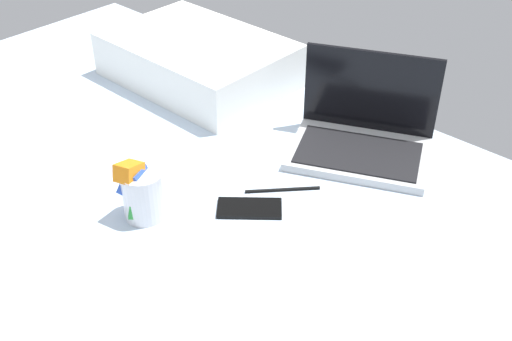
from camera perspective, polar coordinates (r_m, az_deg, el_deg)
The scene contains 6 objects.
bed_mattress at distance 155.87cm, azimuth -12.76°, elevation -3.26°, with size 180.00×140.00×18.00cm, color silver.
laptop at distance 155.62cm, azimuth 9.60°, elevation 3.17°, with size 39.66×34.88×23.00cm.
snack_cup at distance 133.99cm, azimuth -10.35°, elevation -1.94°, with size 9.95×9.78×14.25cm.
cell_phone at distance 136.73cm, azimuth -0.59°, elevation -3.43°, with size 6.80×14.00×0.80cm, color black.
pillow at distance 186.41cm, azimuth -5.29°, elevation 9.94°, with size 52.00×36.00×13.00cm, color white.
charger_cable at distance 142.21cm, azimuth 2.42°, elevation -1.76°, with size 17.00×0.60×0.60cm, color black.
Camera 1 is at (105.43, -64.38, 104.06)cm, focal length 44.19 mm.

